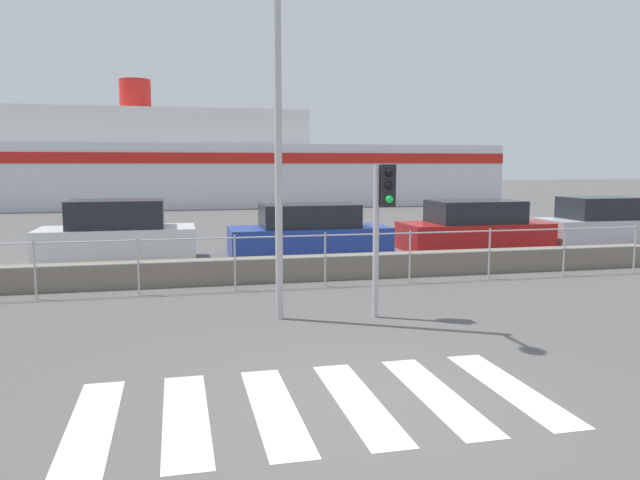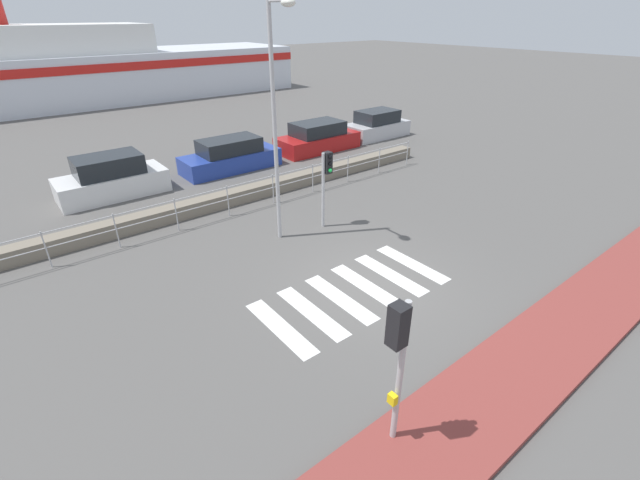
# 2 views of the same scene
# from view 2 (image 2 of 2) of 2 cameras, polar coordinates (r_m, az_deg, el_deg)

# --- Properties ---
(ground_plane) EXTENTS (160.00, 160.00, 0.00)m
(ground_plane) POSITION_cam_2_polar(r_m,az_deg,el_deg) (11.45, 6.92, -5.75)
(ground_plane) COLOR #565451
(sidewalk_brick) EXTENTS (24.00, 1.80, 0.12)m
(sidewalk_brick) POSITION_cam_2_polar(r_m,az_deg,el_deg) (9.67, 24.89, -15.64)
(sidewalk_brick) COLOR brown
(sidewalk_brick) RESTS_ON ground_plane
(crosswalk) EXTENTS (4.95, 2.40, 0.01)m
(crosswalk) POSITION_cam_2_polar(r_m,az_deg,el_deg) (11.07, 4.50, -6.93)
(crosswalk) COLOR silver
(crosswalk) RESTS_ON ground_plane
(seawall) EXTENTS (18.53, 0.55, 0.51)m
(seawall) POSITION_cam_2_polar(r_m,az_deg,el_deg) (16.44, -10.61, 5.86)
(seawall) COLOR slate
(seawall) RESTS_ON ground_plane
(harbor_fence) EXTENTS (16.72, 0.04, 1.12)m
(harbor_fence) POSITION_cam_2_polar(r_m,az_deg,el_deg) (15.54, -9.19, 6.59)
(harbor_fence) COLOR #B2B2B5
(harbor_fence) RESTS_ON ground_plane
(traffic_light_near) EXTENTS (0.34, 0.32, 2.86)m
(traffic_light_near) POSITION_cam_2_polar(r_m,az_deg,el_deg) (6.44, 10.33, -14.02)
(traffic_light_near) COLOR #B2B2B5
(traffic_light_near) RESTS_ON ground_plane
(traffic_light_far) EXTENTS (0.34, 0.32, 2.51)m
(traffic_light_far) POSITION_cam_2_polar(r_m,az_deg,el_deg) (13.68, 0.82, 8.92)
(traffic_light_far) COLOR #B2B2B5
(traffic_light_far) RESTS_ON ground_plane
(streetlamp) EXTENTS (0.32, 1.12, 6.74)m
(streetlamp) POSITION_cam_2_polar(r_m,az_deg,el_deg) (12.20, -5.73, 17.48)
(streetlamp) COLOR #B2B2B5
(streetlamp) RESTS_ON ground_plane
(ferry_boat) EXTENTS (34.92, 7.99, 7.39)m
(ferry_boat) POSITION_cam_2_polar(r_m,az_deg,el_deg) (39.83, -31.19, 18.65)
(ferry_boat) COLOR silver
(ferry_boat) RESTS_ON ground_plane
(parked_car_white) EXTENTS (3.94, 1.75, 1.59)m
(parked_car_white) POSITION_cam_2_polar(r_m,az_deg,el_deg) (18.44, -26.05, 7.33)
(parked_car_white) COLOR silver
(parked_car_white) RESTS_ON ground_plane
(parked_car_blue) EXTENTS (4.41, 1.70, 1.41)m
(parked_car_blue) POSITION_cam_2_polar(r_m,az_deg,el_deg) (20.03, -11.85, 10.85)
(parked_car_blue) COLOR #233D9E
(parked_car_blue) RESTS_ON ground_plane
(parked_car_red) EXTENTS (4.32, 1.85, 1.44)m
(parked_car_red) POSITION_cam_2_polar(r_m,az_deg,el_deg) (22.61, -0.31, 13.42)
(parked_car_red) COLOR #B21919
(parked_car_red) RESTS_ON ground_plane
(parked_car_silver) EXTENTS (3.81, 1.73, 1.49)m
(parked_car_silver) POSITION_cam_2_polar(r_m,az_deg,el_deg) (25.39, 7.58, 14.87)
(parked_car_silver) COLOR #BCBCC1
(parked_car_silver) RESTS_ON ground_plane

